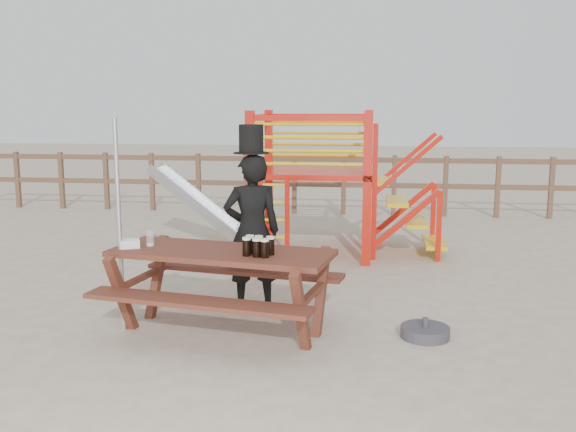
{
  "coord_description": "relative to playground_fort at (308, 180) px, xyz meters",
  "views": [
    {
      "loc": [
        1.06,
        -5.84,
        2.15
      ],
      "look_at": [
        0.18,
        0.8,
        1.01
      ],
      "focal_mm": 40.0,
      "sensor_mm": 36.0,
      "label": 1
    }
  ],
  "objects": [
    {
      "name": "picnic_table",
      "position": [
        -0.47,
        -3.63,
        -0.56
      ],
      "size": [
        2.31,
        1.79,
        0.81
      ],
      "rotation": [
        0.0,
        0.0,
        -0.18
      ],
      "color": "brown",
      "rests_on": "ground"
    },
    {
      "name": "parasol_base",
      "position": [
        1.46,
        -3.53,
        -1.02
      ],
      "size": [
        0.46,
        0.46,
        0.2
      ],
      "color": "#38373C",
      "rests_on": "ground"
    },
    {
      "name": "metal_pole",
      "position": [
        -1.44,
        -3.7,
        -0.05
      ],
      "size": [
        0.05,
        0.05,
        2.05
      ],
      "primitive_type": "cylinder",
      "color": "#B2B2B7",
      "rests_on": "ground"
    },
    {
      "name": "stout_pints",
      "position": [
        -0.08,
        -3.79,
        -0.18
      ],
      "size": [
        0.29,
        0.22,
        0.17
      ],
      "color": "black",
      "rests_on": "picnic_table"
    },
    {
      "name": "man_with_hat",
      "position": [
        -0.32,
        -2.83,
        -0.19
      ],
      "size": [
        0.7,
        0.57,
        1.97
      ],
      "rotation": [
        0.0,
        0.0,
        3.46
      ],
      "color": "black",
      "rests_on": "ground"
    },
    {
      "name": "ground",
      "position": [
        -0.12,
        -3.58,
        -1.07
      ],
      "size": [
        60.0,
        60.0,
        0.0
      ],
      "primitive_type": "plane",
      "color": "#C2AF97",
      "rests_on": "ground"
    },
    {
      "name": "paper_bag",
      "position": [
        -1.36,
        -3.63,
        -0.22
      ],
      "size": [
        0.22,
        0.2,
        0.08
      ],
      "primitive_type": "cube",
      "rotation": [
        0.0,
        0.0,
        0.42
      ],
      "color": "white",
      "rests_on": "picnic_table"
    },
    {
      "name": "back_fence",
      "position": [
        -0.12,
        3.42,
        -0.34
      ],
      "size": [
        15.09,
        0.09,
        1.2
      ],
      "color": "brown",
      "rests_on": "ground"
    },
    {
      "name": "empty_glasses",
      "position": [
        -1.2,
        -3.52,
        -0.19
      ],
      "size": [
        0.08,
        0.08,
        0.15
      ],
      "color": "silver",
      "rests_on": "picnic_table"
    },
    {
      "name": "playground_fort",
      "position": [
        0.0,
        0.0,
        0.0
      ],
      "size": [
        4.71,
        1.84,
        2.1
      ],
      "color": "red",
      "rests_on": "ground"
    }
  ]
}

